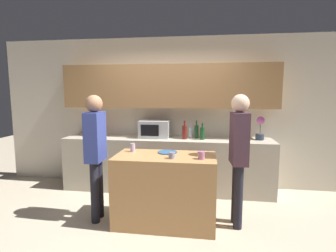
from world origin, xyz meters
The scene contains 17 objects.
ground_plane centered at (0.00, 0.00, 0.00)m, with size 14.00×14.00×0.00m, color #BCAD93.
back_wall centered at (0.00, 1.66, 1.54)m, with size 6.40×0.40×2.70m.
back_counter centered at (0.00, 1.39, 0.46)m, with size 3.60×0.62×0.93m.
kitchen_island centered at (0.15, 0.20, 0.46)m, with size 1.29×0.67×0.92m.
microwave centered at (-0.23, 1.45, 1.08)m, with size 0.52×0.39×0.30m.
toaster centered at (-1.36, 1.45, 1.02)m, with size 0.26×0.16×0.18m.
potted_plant centered at (1.57, 1.45, 1.13)m, with size 0.14×0.14×0.39m.
bottle_0 centered at (0.31, 1.35, 1.05)m, with size 0.09×0.09×0.32m.
bottle_1 centered at (0.41, 1.49, 1.02)m, with size 0.08×0.08×0.25m.
bottle_2 centered at (0.51, 1.47, 1.05)m, with size 0.07×0.07×0.31m.
bottle_3 centered at (0.61, 1.34, 1.04)m, with size 0.08×0.08×0.28m.
plate_on_island centered at (0.16, 0.35, 0.92)m, with size 0.26×0.26×0.01m.
cup_0 centered at (-0.32, 0.35, 0.97)m, with size 0.06×0.06×0.11m.
cup_1 centered at (0.62, 0.08, 0.96)m, with size 0.08×0.08×0.10m.
cup_2 centered at (0.26, 0.06, 0.95)m, with size 0.08×0.08×0.08m.
person_left centered at (1.08, 0.28, 1.02)m, with size 0.22×0.35×1.70m.
person_center centered at (-0.77, 0.17, 1.01)m, with size 0.22×0.35×1.69m.
Camera 1 is at (0.66, -3.05, 1.73)m, focal length 28.00 mm.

